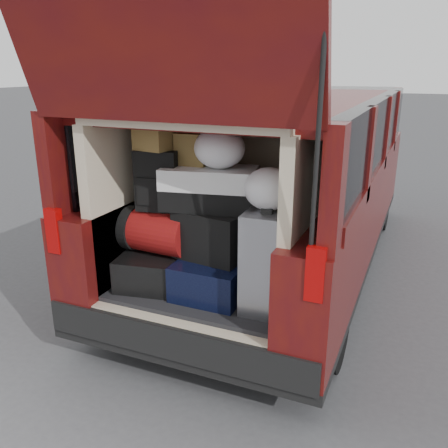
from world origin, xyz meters
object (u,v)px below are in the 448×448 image
at_px(black_soft_case, 210,235).
at_px(twotone_duffel, 209,188).
at_px(silver_roller, 269,259).
at_px(red_duffel, 158,231).
at_px(navy_hardshell, 215,275).
at_px(backpack, 158,180).
at_px(black_hardshell, 155,266).

bearing_deg(black_soft_case, twotone_duffel, 125.16).
xyz_separation_m(silver_roller, red_duffel, (-0.83, 0.04, 0.06)).
bearing_deg(silver_roller, black_soft_case, 170.43).
height_order(red_duffel, twotone_duffel, twotone_duffel).
height_order(navy_hardshell, backpack, backpack).
xyz_separation_m(black_hardshell, twotone_duffel, (0.40, 0.08, 0.60)).
xyz_separation_m(black_hardshell, red_duffel, (0.04, 0.00, 0.27)).
bearing_deg(navy_hardshell, red_duffel, -178.88).
relative_size(black_soft_case, twotone_duffel, 0.74).
xyz_separation_m(silver_roller, twotone_duffel, (-0.47, 0.12, 0.39)).
distance_m(black_hardshell, backpack, 0.64).
bearing_deg(black_soft_case, navy_hardshell, -3.93).
distance_m(black_soft_case, backpack, 0.52).
relative_size(navy_hardshell, twotone_duffel, 0.90).
xyz_separation_m(red_duffel, backpack, (0.01, 0.02, 0.36)).
xyz_separation_m(silver_roller, backpack, (-0.83, 0.06, 0.42)).
xyz_separation_m(navy_hardshell, red_duffel, (-0.44, -0.01, 0.26)).
relative_size(black_hardshell, red_duffel, 1.19).
xyz_separation_m(black_hardshell, black_soft_case, (0.44, 0.02, 0.30)).
bearing_deg(red_duffel, black_soft_case, 5.21).
distance_m(black_hardshell, twotone_duffel, 0.73).
distance_m(black_soft_case, twotone_duffel, 0.31).
distance_m(red_duffel, backpack, 0.36).
distance_m(silver_roller, backpack, 0.93).
relative_size(silver_roller, backpack, 1.57).
bearing_deg(black_hardshell, navy_hardshell, -9.21).
bearing_deg(black_hardshell, twotone_duffel, 1.58).
distance_m(navy_hardshell, black_soft_case, 0.29).
relative_size(black_hardshell, navy_hardshell, 1.02).
relative_size(backpack, twotone_duffel, 0.67).
bearing_deg(backpack, navy_hardshell, -12.43).
bearing_deg(red_duffel, twotone_duffel, 16.00).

